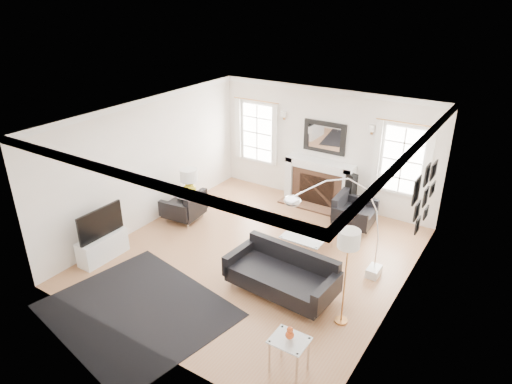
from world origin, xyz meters
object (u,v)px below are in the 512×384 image
Objects in this scene: sofa at (283,275)px; coffee_table at (307,235)px; gourd_lamp at (189,180)px; armchair_right at (352,213)px; armchair_left at (186,207)px; arc_floor_lamp at (336,225)px; fireplace at (319,183)px.

coffee_table is (-0.27, 1.45, 0.00)m from sofa.
sofa is at bearing -22.94° from gourd_lamp.
armchair_right is at bearing 87.63° from sofa.
sofa is 1.48m from coffee_table.
armchair_left is at bearing -173.70° from coffee_table.
arc_floor_lamp is at bearing 54.58° from sofa.
sofa is 2.33× the size of coffee_table.
fireplace is at bearing 48.11° from armchair_left.
arc_floor_lamp is at bearing -77.45° from armchair_right.
gourd_lamp reaches higher than sofa.
fireplace is 3.21m from armchair_left.
arc_floor_lamp is at bearing -37.31° from coffee_table.
armchair_right is 1.14× the size of coffee_table.
armchair_left is 0.97× the size of armchair_right.
armchair_right is at bearing 24.09° from gourd_lamp.
arc_floor_lamp is at bearing -59.49° from fireplace.
armchair_right is 1.51× the size of gourd_lamp.
arc_floor_lamp is (3.80, -0.56, 0.24)m from gourd_lamp.
fireplace is 2.02× the size of coffee_table.
arc_floor_lamp reaches higher than coffee_table.
armchair_left is 1.47× the size of gourd_lamp.
gourd_lamp is 0.31× the size of arc_floor_lamp.
sofa is 3.54m from gourd_lamp.
gourd_lamp reaches higher than coffee_table.
sofa reaches higher than coffee_table.
gourd_lamp is (-3.34, -1.49, 0.54)m from armchair_right.
armchair_left is 0.45× the size of arc_floor_lamp.
armchair_right is at bearing 27.73° from armchair_left.
coffee_table is 1.32× the size of gourd_lamp.
gourd_lamp is (-0.06, 0.23, 0.55)m from armchair_left.
armchair_left is 3.84m from arc_floor_lamp.
armchair_left is at bearing -131.89° from fireplace.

